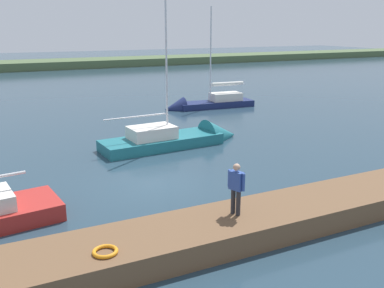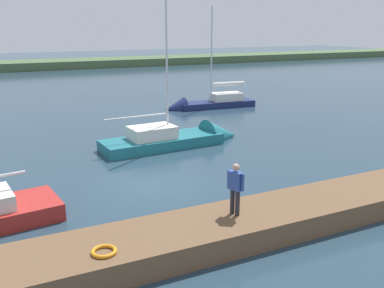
% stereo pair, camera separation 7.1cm
% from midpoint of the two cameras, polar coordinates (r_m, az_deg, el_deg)
% --- Properties ---
extents(ground_plane, '(200.00, 200.00, 0.00)m').
position_cam_midpoint_polar(ground_plane, '(17.70, -5.12, -5.39)').
color(ground_plane, '#263D4C').
extents(far_shoreline, '(180.00, 8.00, 2.40)m').
position_cam_midpoint_polar(far_shoreline, '(70.34, -21.47, 9.28)').
color(far_shoreline, '#4C603D').
rests_on(far_shoreline, ground_plane).
extents(dock_pier, '(26.78, 2.34, 0.74)m').
position_cam_midpoint_polar(dock_pier, '(13.09, 3.50, -11.43)').
color(dock_pier, brown).
rests_on(dock_pier, ground_plane).
extents(life_ring_buoy, '(0.66, 0.66, 0.10)m').
position_cam_midpoint_polar(life_ring_buoy, '(11.33, -11.70, -13.89)').
color(life_ring_buoy, orange).
rests_on(life_ring_buoy, dock_pier).
extents(sailboat_far_right, '(8.18, 2.73, 9.69)m').
position_cam_midpoint_polar(sailboat_far_right, '(23.55, -1.22, 0.48)').
color(sailboat_far_right, '#1E6B75').
rests_on(sailboat_far_right, ground_plane).
extents(sailboat_near_dock, '(7.49, 2.27, 8.52)m').
position_cam_midpoint_polar(sailboat_near_dock, '(34.07, 1.65, 5.24)').
color(sailboat_near_dock, navy).
rests_on(sailboat_near_dock, ground_plane).
extents(person_on_dock, '(0.36, 0.59, 1.62)m').
position_cam_midpoint_polar(person_on_dock, '(12.90, 5.76, -5.58)').
color(person_on_dock, '#28282D').
rests_on(person_on_dock, dock_pier).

